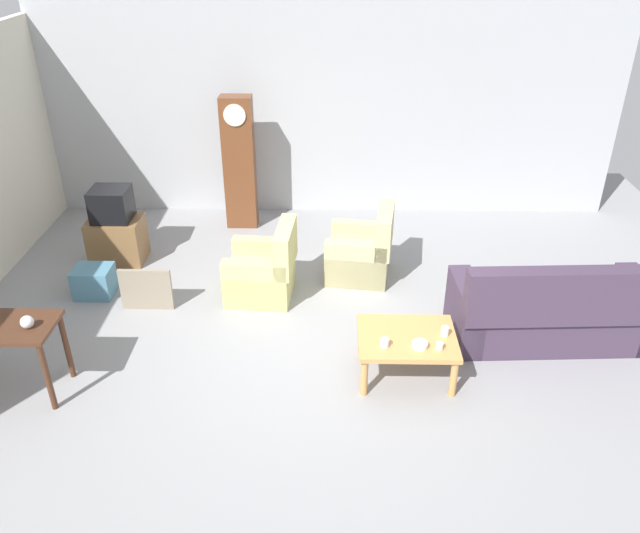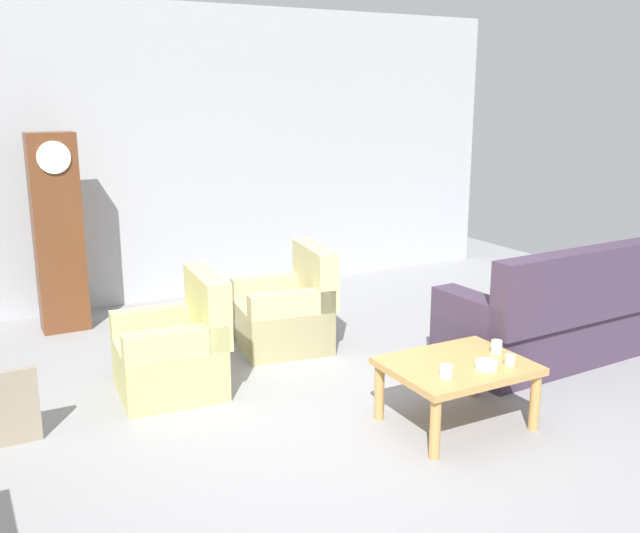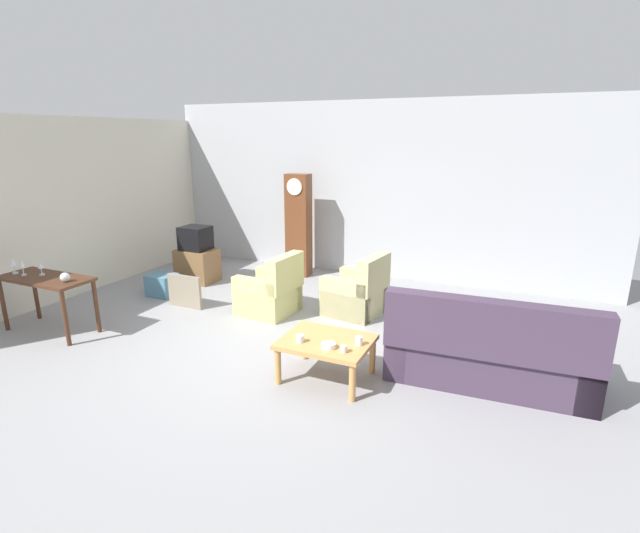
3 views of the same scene
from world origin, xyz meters
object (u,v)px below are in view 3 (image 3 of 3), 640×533
cup_blue_rimmed (300,339)px  cup_cream_tall (344,349)px  wine_glass_tall (13,264)px  tv_stand_cabinet (197,265)px  tv_crt (195,238)px  storage_box_blue (162,285)px  bowl_white_stacked (328,346)px  couch_floral (488,353)px  wine_glass_mid (22,266)px  cup_white_porcelain (359,341)px  armchair_olive_near (271,293)px  glass_dome_cloche (65,277)px  coffee_table_wood (326,345)px  grandfather_clock (299,225)px  framed_picture_leaning (185,291)px  console_table_dark (46,285)px  wine_glass_short (41,267)px  armchair_olive_far (357,294)px

cup_blue_rimmed → cup_cream_tall: (0.52, -0.04, -0.00)m
cup_cream_tall → wine_glass_tall: 4.74m
tv_stand_cabinet → tv_crt: tv_crt is taller
storage_box_blue → bowl_white_stacked: (3.71, -1.62, 0.30)m
storage_box_blue → bowl_white_stacked: 4.06m
couch_floral → wine_glass_mid: size_ratio=10.11×
storage_box_blue → cup_white_porcelain: (3.97, -1.43, 0.32)m
couch_floral → bowl_white_stacked: (-1.52, -0.78, 0.13)m
armchair_olive_near → cup_blue_rimmed: armchair_olive_near is taller
tv_crt → cup_cream_tall: 4.63m
glass_dome_cloche → wine_glass_mid: size_ratio=0.57×
tv_stand_cabinet → wine_glass_mid: (-0.67, -2.74, 0.61)m
storage_box_blue → wine_glass_tall: size_ratio=2.04×
coffee_table_wood → grandfather_clock: 4.07m
glass_dome_cloche → storage_box_blue: bearing=93.6°
coffee_table_wood → wine_glass_mid: bearing=-174.5°
storage_box_blue → glass_dome_cloche: (0.11, -1.82, 0.65)m
couch_floral → framed_picture_leaning: bearing=173.1°
bowl_white_stacked → console_table_dark: bearing=-177.7°
console_table_dark → tv_crt: bearing=82.3°
wine_glass_tall → wine_glass_short: wine_glass_tall is taller
couch_floral → cup_blue_rimmed: bearing=-157.3°
cup_blue_rimmed → cup_cream_tall: 0.52m
armchair_olive_far → glass_dome_cloche: size_ratio=7.58×
console_table_dark → storage_box_blue: bearing=79.7°
wine_glass_short → bowl_white_stacked: bearing=1.7°
console_table_dark → tv_stand_cabinet: size_ratio=1.91×
coffee_table_wood → wine_glass_mid: (-4.24, -0.41, 0.52)m
coffee_table_wood → console_table_dark: 3.96m
couch_floral → tv_stand_cabinet: bearing=161.6°
framed_picture_leaning → wine_glass_tall: (-1.55, -1.55, 0.66)m
armchair_olive_near → cup_blue_rimmed: 2.12m
wine_glass_short → cup_cream_tall: bearing=1.2°
grandfather_clock → framed_picture_leaning: grandfather_clock is taller
bowl_white_stacked → wine_glass_tall: bearing=-177.1°
coffee_table_wood → cup_white_porcelain: size_ratio=10.33×
tv_stand_cabinet → glass_dome_cloche: 2.76m
coffee_table_wood → wine_glass_tall: size_ratio=4.37×
console_table_dark → coffee_table_wood: bearing=4.9°
tv_stand_cabinet → tv_crt: (0.00, 0.00, 0.51)m
armchair_olive_far → wine_glass_short: bearing=-148.3°
armchair_olive_near → cup_blue_rimmed: size_ratio=10.64×
couch_floral → storage_box_blue: bearing=170.8°
armchair_olive_far → cup_cream_tall: bearing=-73.7°
grandfather_clock → wine_glass_tall: size_ratio=8.70×
console_table_dark → wine_glass_tall: wine_glass_tall is taller
grandfather_clock → cup_cream_tall: 4.38m
armchair_olive_near → couch_floral: bearing=-15.6°
armchair_olive_near → tv_crt: tv_crt is taller
coffee_table_wood → wine_glass_tall: 4.48m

